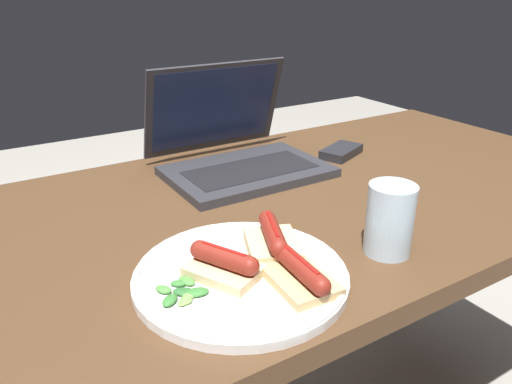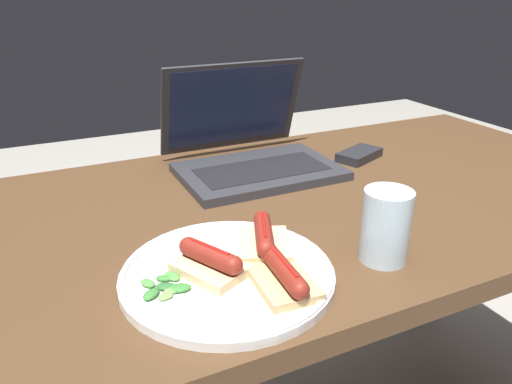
{
  "view_description": "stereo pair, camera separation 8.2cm",
  "coord_description": "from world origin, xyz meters",
  "px_view_note": "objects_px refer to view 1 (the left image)",
  "views": [
    {
      "loc": [
        -0.51,
        -0.71,
        1.09
      ],
      "look_at": [
        -0.11,
        -0.06,
        0.77
      ],
      "focal_mm": 35.0,
      "sensor_mm": 36.0,
      "label": 1
    },
    {
      "loc": [
        -0.43,
        -0.75,
        1.09
      ],
      "look_at": [
        -0.11,
        -0.06,
        0.77
      ],
      "focal_mm": 35.0,
      "sensor_mm": 36.0,
      "label": 2
    }
  ],
  "objects_px": {
    "laptop": "(239,152)",
    "drinking_glass": "(390,219)",
    "plate": "(241,275)",
    "external_drive": "(341,152)"
  },
  "relations": [
    {
      "from": "plate",
      "to": "drinking_glass",
      "type": "bearing_deg",
      "value": -11.65
    },
    {
      "from": "laptop",
      "to": "external_drive",
      "type": "height_order",
      "value": "laptop"
    },
    {
      "from": "laptop",
      "to": "plate",
      "type": "height_order",
      "value": "laptop"
    },
    {
      "from": "plate",
      "to": "laptop",
      "type": "bearing_deg",
      "value": 60.17
    },
    {
      "from": "laptop",
      "to": "plate",
      "type": "bearing_deg",
      "value": -119.83
    },
    {
      "from": "laptop",
      "to": "plate",
      "type": "relative_size",
      "value": 1.11
    },
    {
      "from": "laptop",
      "to": "external_drive",
      "type": "bearing_deg",
      "value": -10.44
    },
    {
      "from": "external_drive",
      "to": "plate",
      "type": "bearing_deg",
      "value": -166.8
    },
    {
      "from": "laptop",
      "to": "drinking_glass",
      "type": "distance_m",
      "value": 0.43
    },
    {
      "from": "drinking_glass",
      "to": "external_drive",
      "type": "distance_m",
      "value": 0.45
    }
  ]
}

